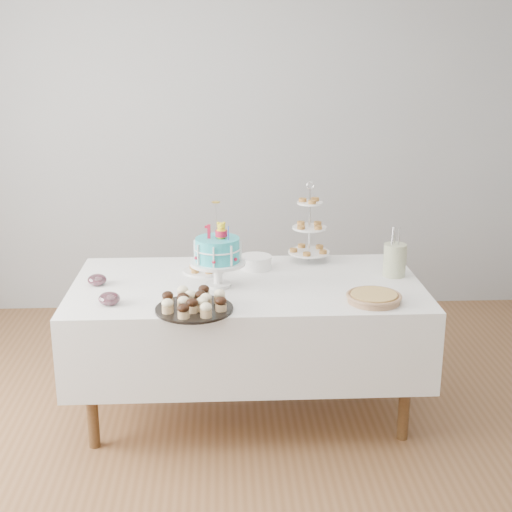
{
  "coord_description": "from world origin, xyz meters",
  "views": [
    {
      "loc": [
        -0.13,
        -3.41,
        2.05
      ],
      "look_at": [
        0.05,
        0.3,
        0.92
      ],
      "focal_mm": 50.0,
      "sensor_mm": 36.0,
      "label": 1
    }
  ],
  "objects_px": {
    "table": "(247,321)",
    "pastry_plate": "(204,269)",
    "birthday_cake": "(218,264)",
    "utensil_pitcher": "(395,259)",
    "pie": "(374,297)",
    "cupcake_tray": "(194,302)",
    "jam_bowl_a": "(109,299)",
    "tiered_stand": "(309,228)",
    "jam_bowl_b": "(97,280)",
    "plate_stack": "(256,262)"
  },
  "relations": [
    {
      "from": "jam_bowl_a",
      "to": "jam_bowl_b",
      "type": "height_order",
      "value": "jam_bowl_a"
    },
    {
      "from": "pastry_plate",
      "to": "jam_bowl_b",
      "type": "relative_size",
      "value": 2.28
    },
    {
      "from": "birthday_cake",
      "to": "tiered_stand",
      "type": "bearing_deg",
      "value": 48.51
    },
    {
      "from": "table",
      "to": "tiered_stand",
      "type": "xyz_separation_m",
      "value": [
        0.39,
        0.4,
        0.43
      ]
    },
    {
      "from": "plate_stack",
      "to": "tiered_stand",
      "type": "bearing_deg",
      "value": 22.25
    },
    {
      "from": "pastry_plate",
      "to": "jam_bowl_b",
      "type": "xyz_separation_m",
      "value": [
        -0.58,
        -0.2,
        0.01
      ]
    },
    {
      "from": "birthday_cake",
      "to": "pie",
      "type": "bearing_deg",
      "value": -10.21
    },
    {
      "from": "tiered_stand",
      "to": "jam_bowl_a",
      "type": "bearing_deg",
      "value": -147.52
    },
    {
      "from": "table",
      "to": "birthday_cake",
      "type": "bearing_deg",
      "value": -164.61
    },
    {
      "from": "cupcake_tray",
      "to": "tiered_stand",
      "type": "xyz_separation_m",
      "value": [
        0.67,
        0.8,
        0.16
      ]
    },
    {
      "from": "pie",
      "to": "jam_bowl_a",
      "type": "height_order",
      "value": "jam_bowl_a"
    },
    {
      "from": "cupcake_tray",
      "to": "plate_stack",
      "type": "bearing_deg",
      "value": 63.13
    },
    {
      "from": "birthday_cake",
      "to": "cupcake_tray",
      "type": "bearing_deg",
      "value": -98.75
    },
    {
      "from": "cupcake_tray",
      "to": "plate_stack",
      "type": "xyz_separation_m",
      "value": [
        0.34,
        0.66,
        -0.01
      ]
    },
    {
      "from": "utensil_pitcher",
      "to": "jam_bowl_b",
      "type": "bearing_deg",
      "value": 173.12
    },
    {
      "from": "tiered_stand",
      "to": "plate_stack",
      "type": "height_order",
      "value": "tiered_stand"
    },
    {
      "from": "birthday_cake",
      "to": "plate_stack",
      "type": "xyz_separation_m",
      "value": [
        0.22,
        0.31,
        -0.09
      ]
    },
    {
      "from": "table",
      "to": "pastry_plate",
      "type": "height_order",
      "value": "pastry_plate"
    },
    {
      "from": "tiered_stand",
      "to": "plate_stack",
      "type": "relative_size",
      "value": 2.56
    },
    {
      "from": "table",
      "to": "pie",
      "type": "bearing_deg",
      "value": -27.34
    },
    {
      "from": "pastry_plate",
      "to": "jam_bowl_a",
      "type": "height_order",
      "value": "jam_bowl_a"
    },
    {
      "from": "plate_stack",
      "to": "pastry_plate",
      "type": "bearing_deg",
      "value": -169.83
    },
    {
      "from": "plate_stack",
      "to": "pastry_plate",
      "type": "distance_m",
      "value": 0.31
    },
    {
      "from": "tiered_stand",
      "to": "jam_bowl_a",
      "type": "height_order",
      "value": "tiered_stand"
    },
    {
      "from": "tiered_stand",
      "to": "pastry_plate",
      "type": "height_order",
      "value": "tiered_stand"
    },
    {
      "from": "cupcake_tray",
      "to": "jam_bowl_b",
      "type": "distance_m",
      "value": 0.68
    },
    {
      "from": "pastry_plate",
      "to": "jam_bowl_a",
      "type": "distance_m",
      "value": 0.69
    },
    {
      "from": "pie",
      "to": "table",
      "type": "bearing_deg",
      "value": 152.66
    },
    {
      "from": "plate_stack",
      "to": "utensil_pitcher",
      "type": "distance_m",
      "value": 0.8
    },
    {
      "from": "table",
      "to": "birthday_cake",
      "type": "relative_size",
      "value": 4.14
    },
    {
      "from": "table",
      "to": "jam_bowl_b",
      "type": "distance_m",
      "value": 0.86
    },
    {
      "from": "birthday_cake",
      "to": "jam_bowl_b",
      "type": "xyz_separation_m",
      "value": [
        -0.66,
        0.05,
        -0.1
      ]
    },
    {
      "from": "table",
      "to": "cupcake_tray",
      "type": "distance_m",
      "value": 0.56
    },
    {
      "from": "birthday_cake",
      "to": "utensil_pitcher",
      "type": "relative_size",
      "value": 1.63
    },
    {
      "from": "pie",
      "to": "plate_stack",
      "type": "height_order",
      "value": "plate_stack"
    },
    {
      "from": "cupcake_tray",
      "to": "pastry_plate",
      "type": "bearing_deg",
      "value": 86.77
    },
    {
      "from": "jam_bowl_a",
      "to": "birthday_cake",
      "type": "bearing_deg",
      "value": 24.97
    },
    {
      "from": "pie",
      "to": "jam_bowl_a",
      "type": "xyz_separation_m",
      "value": [
        -1.35,
        0.03,
        0.0
      ]
    },
    {
      "from": "tiered_stand",
      "to": "jam_bowl_b",
      "type": "relative_size",
      "value": 4.71
    },
    {
      "from": "tiered_stand",
      "to": "jam_bowl_a",
      "type": "distance_m",
      "value": 1.31
    },
    {
      "from": "pastry_plate",
      "to": "table",
      "type": "bearing_deg",
      "value": -41.07
    },
    {
      "from": "plate_stack",
      "to": "utensil_pitcher",
      "type": "xyz_separation_m",
      "value": [
        0.78,
        -0.18,
        0.06
      ]
    },
    {
      "from": "table",
      "to": "jam_bowl_a",
      "type": "xyz_separation_m",
      "value": [
        -0.71,
        -0.3,
        0.26
      ]
    },
    {
      "from": "birthday_cake",
      "to": "jam_bowl_a",
      "type": "distance_m",
      "value": 0.61
    },
    {
      "from": "plate_stack",
      "to": "jam_bowl_a",
      "type": "xyz_separation_m",
      "value": [
        -0.77,
        -0.56,
        -0.01
      ]
    },
    {
      "from": "table",
      "to": "cupcake_tray",
      "type": "height_order",
      "value": "cupcake_tray"
    },
    {
      "from": "table",
      "to": "plate_stack",
      "type": "distance_m",
      "value": 0.38
    },
    {
      "from": "cupcake_tray",
      "to": "tiered_stand",
      "type": "bearing_deg",
      "value": 50.17
    },
    {
      "from": "plate_stack",
      "to": "pastry_plate",
      "type": "height_order",
      "value": "plate_stack"
    },
    {
      "from": "pie",
      "to": "pastry_plate",
      "type": "xyz_separation_m",
      "value": [
        -0.88,
        0.54,
        -0.01
      ]
    }
  ]
}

